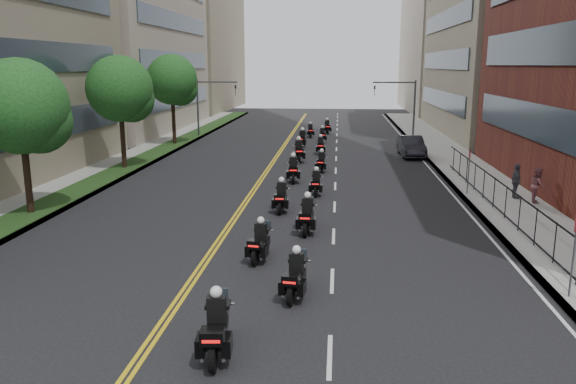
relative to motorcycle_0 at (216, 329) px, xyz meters
name	(u,v)px	position (x,y,z in m)	size (l,w,h in m)	color
ground	(202,351)	(-0.42, 0.19, -0.70)	(160.00, 160.00, 0.00)	black
sidewalk_right	(468,172)	(11.58, 25.19, -0.62)	(4.00, 90.00, 0.15)	gray
sidewalk_left	(119,166)	(-12.42, 25.19, -0.62)	(4.00, 90.00, 0.15)	gray
grass_strip	(130,165)	(-11.62, 25.19, -0.53)	(2.00, 90.00, 0.04)	#1F3814
building_right_far	(460,24)	(21.08, 78.19, 12.30)	(15.00, 28.00, 26.00)	#A89B87
building_left_far	(180,26)	(-22.42, 78.19, 12.30)	(16.00, 28.00, 26.00)	gray
iron_fence	(512,208)	(10.58, 12.19, 0.21)	(0.05, 28.00, 1.50)	black
street_trees	(87,99)	(-11.47, 18.80, 4.43)	(4.40, 38.40, 7.98)	black
traffic_signal_right	(404,101)	(9.12, 42.19, 3.00)	(4.09, 0.20, 5.60)	#3F3F44
traffic_signal_left	(207,100)	(-9.96, 42.19, 3.00)	(4.09, 0.20, 5.60)	#3F3F44
motorcycle_0	(216,329)	(0.00, 0.00, 0.00)	(0.65, 2.40, 1.77)	black
motorcycle_1	(296,277)	(1.66, 3.78, -0.06)	(0.66, 2.19, 1.62)	black
motorcycle_2	(260,243)	(0.10, 7.04, -0.06)	(0.65, 2.18, 1.61)	black
motorcycle_3	(307,217)	(1.63, 10.68, -0.01)	(0.56, 2.37, 1.75)	black
motorcycle_4	(281,198)	(0.18, 14.10, -0.03)	(0.52, 2.29, 1.69)	black
motorcycle_5	(316,184)	(1.74, 17.83, -0.08)	(0.49, 2.12, 1.56)	black
motorcycle_6	(293,170)	(0.19, 21.26, 0.01)	(0.64, 2.42, 1.78)	black
motorcycle_7	(321,163)	(1.81, 24.69, -0.08)	(0.53, 2.11, 1.56)	black
motorcycle_8	(299,152)	(0.02, 28.54, 0.04)	(0.75, 2.54, 1.88)	black
motorcycle_9	(321,146)	(1.51, 32.34, -0.06)	(0.51, 2.17, 1.60)	black
motorcycle_10	(302,140)	(-0.20, 35.75, 0.00)	(0.69, 2.38, 1.76)	black
motorcycle_11	(322,136)	(1.45, 39.39, -0.09)	(0.55, 2.09, 1.55)	black
motorcycle_12	(310,131)	(0.16, 43.10, -0.10)	(0.58, 2.05, 1.52)	black
motorcycle_13	(327,127)	(1.75, 46.30, -0.06)	(0.64, 2.20, 1.63)	black
parked_sedan	(411,146)	(8.62, 31.81, 0.10)	(1.68, 4.82, 1.59)	black
pedestrian_b	(538,185)	(13.08, 16.48, 0.34)	(0.86, 0.67, 1.78)	brown
pedestrian_c	(516,181)	(12.25, 17.29, 0.37)	(1.07, 0.45, 1.83)	#44434B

